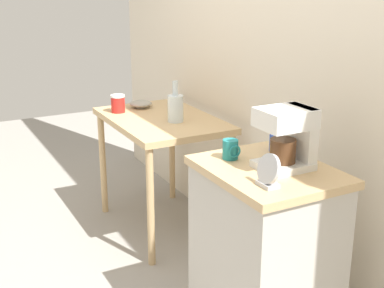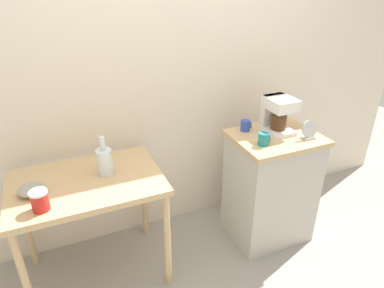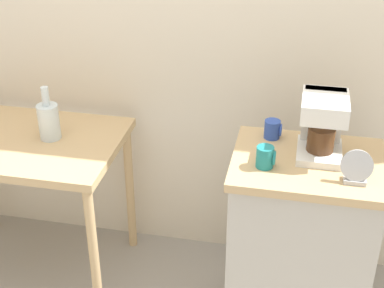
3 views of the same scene
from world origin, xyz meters
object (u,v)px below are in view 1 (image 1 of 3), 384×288
at_px(canister_enamel, 118,104).
at_px(table_clock, 268,172).
at_px(mug_dark_teal, 231,149).
at_px(mug_blue, 277,143).
at_px(glass_carafe_vase, 175,107).
at_px(bowl_stoneware, 141,104).
at_px(coffee_maker, 290,135).

bearing_deg(canister_enamel, table_clock, -1.24).
xyz_separation_m(mug_dark_teal, mug_blue, (0.01, 0.25, -0.00)).
bearing_deg(mug_blue, glass_carafe_vase, -179.17).
xyz_separation_m(bowl_stoneware, mug_dark_teal, (1.45, -0.18, 0.12)).
bearing_deg(bowl_stoneware, mug_blue, 2.67).
height_order(canister_enamel, coffee_maker, coffee_maker).
relative_size(canister_enamel, table_clock, 0.90).
bearing_deg(glass_carafe_vase, coffee_maker, -3.42).
distance_m(mug_dark_teal, mug_blue, 0.25).
bearing_deg(coffee_maker, canister_enamel, -174.27).
relative_size(bowl_stoneware, glass_carafe_vase, 0.60).
bearing_deg(mug_blue, canister_enamel, -169.98).
relative_size(coffee_maker, mug_blue, 3.23).
height_order(canister_enamel, table_clock, table_clock).
height_order(mug_blue, table_clock, table_clock).
xyz_separation_m(canister_enamel, table_clock, (1.75, -0.04, 0.10)).
distance_m(mug_dark_teal, table_clock, 0.34).
distance_m(mug_blue, table_clock, 0.44).
height_order(canister_enamel, mug_dark_teal, mug_dark_teal).
bearing_deg(bowl_stoneware, canister_enamel, -76.23).
height_order(bowl_stoneware, mug_blue, mug_blue).
xyz_separation_m(glass_carafe_vase, mug_blue, (1.03, 0.01, 0.05)).
bearing_deg(glass_carafe_vase, mug_dark_teal, -12.76).
bearing_deg(table_clock, canister_enamel, 178.76).
xyz_separation_m(bowl_stoneware, glass_carafe_vase, (0.44, 0.05, 0.06)).
bearing_deg(mug_dark_teal, coffee_maker, 37.17).
relative_size(coffee_maker, table_clock, 1.97).
bearing_deg(table_clock, coffee_maker, 123.78).
height_order(canister_enamel, mug_blue, mug_blue).
height_order(glass_carafe_vase, canister_enamel, glass_carafe_vase).
bearing_deg(mug_blue, coffee_maker, -23.94).
bearing_deg(canister_enamel, coffee_maker, 5.73).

